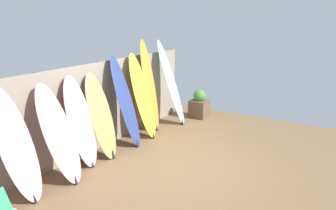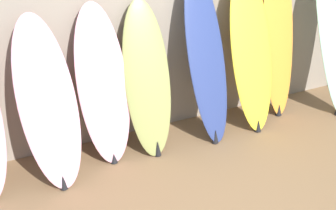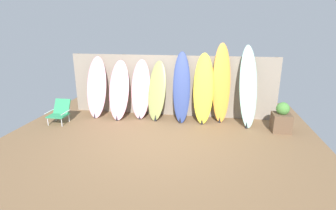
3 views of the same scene
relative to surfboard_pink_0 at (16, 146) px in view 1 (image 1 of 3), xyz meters
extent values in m
plane|color=brown|center=(2.17, -1.60, -0.86)|extent=(7.68, 7.68, 0.00)
cube|color=gray|center=(2.17, 0.40, 0.04)|extent=(6.08, 0.04, 1.80)
cylinder|color=slate|center=(0.73, 0.44, 0.04)|extent=(0.10, 0.10, 1.80)
cylinder|color=slate|center=(2.17, 0.44, 0.04)|extent=(0.10, 0.10, 1.80)
cylinder|color=slate|center=(3.61, 0.44, 0.04)|extent=(0.10, 0.10, 1.80)
cylinder|color=slate|center=(5.05, 0.44, 0.04)|extent=(0.10, 0.10, 1.80)
ellipsoid|color=pink|center=(0.00, 0.00, 0.01)|extent=(0.65, 0.72, 1.75)
cone|color=black|center=(0.00, -0.28, -0.78)|extent=(0.08, 0.08, 0.14)
ellipsoid|color=pink|center=(0.72, -0.07, -0.03)|extent=(0.62, 0.76, 1.67)
cone|color=black|center=(0.72, -0.38, -0.78)|extent=(0.08, 0.08, 0.15)
ellipsoid|color=pink|center=(1.33, 0.06, -0.02)|extent=(0.56, 0.53, 1.69)
cone|color=black|center=(1.33, -0.16, -0.80)|extent=(0.08, 0.08, 0.11)
ellipsoid|color=olive|center=(1.82, 0.03, -0.03)|extent=(0.58, 0.66, 1.66)
cone|color=black|center=(1.82, -0.23, -0.76)|extent=(0.08, 0.08, 0.18)
ellipsoid|color=navy|center=(2.53, -0.01, 0.10)|extent=(0.55, 0.69, 1.94)
cone|color=black|center=(2.53, -0.28, -0.77)|extent=(0.08, 0.08, 0.17)
ellipsoid|color=yellow|center=(3.14, -0.01, 0.09)|extent=(0.57, 0.66, 1.91)
cone|color=black|center=(3.14, -0.28, -0.78)|extent=(0.08, 0.08, 0.15)
ellipsoid|color=orange|center=(3.62, 0.13, 0.23)|extent=(0.54, 0.49, 2.18)
cone|color=black|center=(3.62, -0.06, -0.78)|extent=(0.08, 0.08, 0.15)
ellipsoid|color=#9ED6BC|center=(4.32, -0.04, 0.21)|extent=(0.56, 0.85, 2.14)
cone|color=black|center=(4.32, -0.38, -0.77)|extent=(0.08, 0.08, 0.17)
cube|color=brown|center=(5.15, -0.44, -0.63)|extent=(0.45, 0.46, 0.47)
sphere|color=#498338|center=(5.15, -0.44, -0.25)|extent=(0.33, 0.33, 0.33)
camera|label=1|loc=(-2.62, -4.25, 1.85)|focal=35.00mm
camera|label=2|loc=(0.01, -4.23, 2.03)|focal=50.00mm
camera|label=3|loc=(3.31, -7.11, 1.75)|focal=28.00mm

